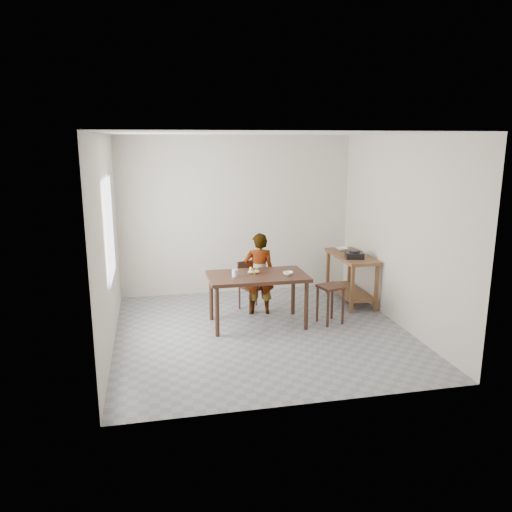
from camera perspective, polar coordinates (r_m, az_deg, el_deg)
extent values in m
cube|color=gray|center=(7.06, 0.68, -8.81)|extent=(4.00, 4.00, 0.04)
cube|color=white|center=(6.55, 0.75, 14.01)|extent=(4.00, 4.00, 0.04)
cube|color=beige|center=(8.63, -2.25, 4.66)|extent=(4.00, 0.04, 2.70)
cube|color=beige|center=(4.77, 6.06, -2.36)|extent=(4.00, 0.04, 2.70)
cube|color=beige|center=(6.54, -16.83, 1.37)|extent=(0.04, 4.00, 2.70)
cube|color=beige|center=(7.38, 16.22, 2.70)|extent=(0.04, 4.00, 2.70)
cube|color=silver|center=(6.70, -16.35, 2.99)|extent=(0.02, 1.10, 1.30)
imported|color=white|center=(7.61, 0.37, -2.03)|extent=(0.51, 0.38, 1.26)
cylinder|color=silver|center=(6.98, -2.42, -1.97)|extent=(0.11, 0.11, 0.10)
imported|color=white|center=(7.09, 3.67, -1.98)|extent=(0.16, 0.16, 0.04)
imported|color=white|center=(8.53, 9.77, 0.79)|extent=(0.22, 0.22, 0.05)
cube|color=black|center=(8.02, 11.18, 0.11)|extent=(0.34, 0.34, 0.09)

